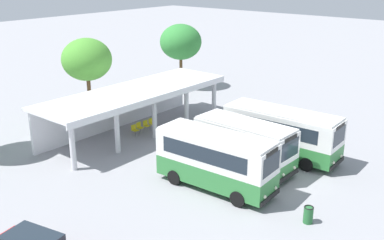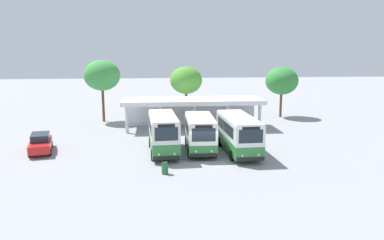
% 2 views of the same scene
% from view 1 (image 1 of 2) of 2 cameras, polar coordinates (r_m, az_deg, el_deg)
% --- Properties ---
extents(ground_plane, '(180.00, 180.00, 0.00)m').
position_cam_1_polar(ground_plane, '(27.88, 11.33, -7.65)').
color(ground_plane, '#939399').
extents(city_bus_nearest_orange, '(2.62, 7.22, 3.35)m').
position_cam_1_polar(city_bus_nearest_orange, '(25.90, 3.00, -4.89)').
color(city_bus_nearest_orange, black).
rests_on(city_bus_nearest_orange, ground).
extents(city_bus_second_in_row, '(2.60, 6.57, 3.12)m').
position_cam_1_polar(city_bus_second_in_row, '(28.53, 6.63, -2.95)').
color(city_bus_second_in_row, black).
rests_on(city_bus_second_in_row, ground).
extents(city_bus_middle_cream, '(2.66, 7.98, 3.24)m').
position_cam_1_polar(city_bus_middle_cream, '(30.78, 11.21, -1.41)').
color(city_bus_middle_cream, black).
rests_on(city_bus_middle_cream, ground).
extents(terminal_canopy, '(15.92, 4.93, 3.40)m').
position_cam_1_polar(terminal_canopy, '(35.05, -7.70, 2.64)').
color(terminal_canopy, silver).
rests_on(terminal_canopy, ground).
extents(waiting_chair_end_by_column, '(0.45, 0.45, 0.86)m').
position_cam_1_polar(waiting_chair_end_by_column, '(34.57, -7.25, -1.15)').
color(waiting_chair_end_by_column, slate).
rests_on(waiting_chair_end_by_column, ground).
extents(waiting_chair_second_from_end, '(0.45, 0.45, 0.86)m').
position_cam_1_polar(waiting_chair_second_from_end, '(35.06, -6.61, -0.84)').
color(waiting_chair_second_from_end, slate).
rests_on(waiting_chair_second_from_end, ground).
extents(waiting_chair_middle_seat, '(0.45, 0.45, 0.86)m').
position_cam_1_polar(waiting_chair_middle_seat, '(35.43, -5.78, -0.60)').
color(waiting_chair_middle_seat, slate).
rests_on(waiting_chair_middle_seat, ground).
extents(waiting_chair_fourth_seat, '(0.45, 0.45, 0.86)m').
position_cam_1_polar(waiting_chair_fourth_seat, '(35.88, -5.10, -0.32)').
color(waiting_chair_fourth_seat, slate).
rests_on(waiting_chair_fourth_seat, ground).
extents(roadside_tree_behind_canopy, '(4.04, 4.04, 6.82)m').
position_cam_1_polar(roadside_tree_behind_canopy, '(37.79, -13.11, 7.41)').
color(roadside_tree_behind_canopy, brown).
rests_on(roadside_tree_behind_canopy, ground).
extents(roadside_tree_east_of_canopy, '(4.29, 4.29, 6.66)m').
position_cam_1_polar(roadside_tree_east_of_canopy, '(47.22, -1.43, 9.79)').
color(roadside_tree_east_of_canopy, brown).
rests_on(roadside_tree_east_of_canopy, ground).
extents(litter_bin_apron, '(0.49, 0.49, 0.90)m').
position_cam_1_polar(litter_bin_apron, '(23.87, 14.43, -11.46)').
color(litter_bin_apron, '#266633').
rests_on(litter_bin_apron, ground).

